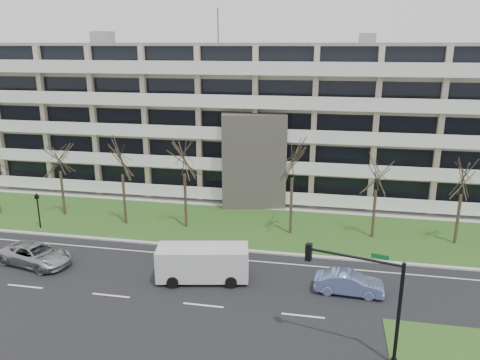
% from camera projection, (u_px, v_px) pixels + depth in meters
% --- Properties ---
extents(ground, '(160.00, 160.00, 0.00)m').
position_uv_depth(ground, '(203.00, 305.00, 28.25)').
color(ground, black).
rests_on(ground, ground).
extents(grass_verge, '(90.00, 10.00, 0.06)m').
position_uv_depth(grass_verge, '(243.00, 226.00, 40.49)').
color(grass_verge, '#35521B').
rests_on(grass_verge, ground).
extents(curb, '(90.00, 0.35, 0.12)m').
position_uv_depth(curb, '(231.00, 249.00, 35.77)').
color(curb, '#B2B2AD').
rests_on(curb, ground).
extents(sidewalk, '(90.00, 2.00, 0.08)m').
position_uv_depth(sidewalk, '(253.00, 205.00, 45.67)').
color(sidewalk, '#B2B2AD').
rests_on(sidewalk, ground).
extents(grass_median, '(7.00, 5.00, 0.06)m').
position_uv_depth(grass_median, '(458.00, 354.00, 23.80)').
color(grass_median, '#35521B').
rests_on(grass_median, ground).
extents(lane_edge_line, '(90.00, 0.12, 0.01)m').
position_uv_depth(lane_edge_line, '(227.00, 259.00, 34.37)').
color(lane_edge_line, white).
rests_on(lane_edge_line, ground).
extents(apartment_building, '(60.50, 15.10, 18.75)m').
position_uv_depth(apartment_building, '(264.00, 117.00, 49.98)').
color(apartment_building, '#BDAE93').
rests_on(apartment_building, ground).
extents(silver_pickup, '(5.85, 3.63, 1.51)m').
position_uv_depth(silver_pickup, '(36.00, 254.00, 33.32)').
color(silver_pickup, '#A3A5AA').
rests_on(silver_pickup, ground).
extents(blue_sedan, '(4.34, 1.66, 1.41)m').
position_uv_depth(blue_sedan, '(349.00, 283.00, 29.45)').
color(blue_sedan, '#8096DE').
rests_on(blue_sedan, ground).
extents(white_van, '(6.33, 3.33, 2.33)m').
position_uv_depth(white_van, '(204.00, 260.00, 30.95)').
color(white_van, silver).
rests_on(white_van, ground).
extents(traffic_signal, '(4.78, 1.47, 5.68)m').
position_uv_depth(traffic_signal, '(366.00, 290.00, 22.72)').
color(traffic_signal, black).
rests_on(traffic_signal, ground).
extents(pedestrian_signal, '(0.32, 0.27, 3.15)m').
position_uv_depth(pedestrian_signal, '(38.00, 206.00, 39.48)').
color(pedestrian_signal, black).
rests_on(pedestrian_signal, ground).
extents(tree_1, '(3.70, 3.70, 7.39)m').
position_uv_depth(tree_1, '(58.00, 154.00, 41.63)').
color(tree_1, '#382B21').
rests_on(tree_1, ground).
extents(tree_2, '(3.99, 3.99, 7.99)m').
position_uv_depth(tree_2, '(121.00, 155.00, 39.33)').
color(tree_2, '#382B21').
rests_on(tree_2, ground).
extents(tree_3, '(4.25, 4.25, 8.50)m').
position_uv_depth(tree_3, '(184.00, 152.00, 38.43)').
color(tree_3, '#382B21').
rests_on(tree_3, ground).
extents(tree_4, '(4.29, 4.29, 8.59)m').
position_uv_depth(tree_4, '(293.00, 155.00, 37.05)').
color(tree_4, '#382B21').
rests_on(tree_4, ground).
extents(tree_5, '(3.59, 3.59, 7.17)m').
position_uv_depth(tree_5, '(377.00, 172.00, 36.60)').
color(tree_5, '#382B21').
rests_on(tree_5, ground).
extents(tree_6, '(3.64, 3.64, 7.28)m').
position_uv_depth(tree_6, '(464.00, 175.00, 35.38)').
color(tree_6, '#382B21').
rests_on(tree_6, ground).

